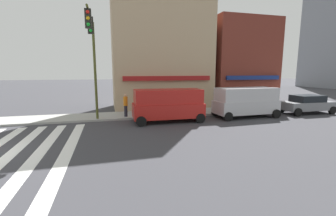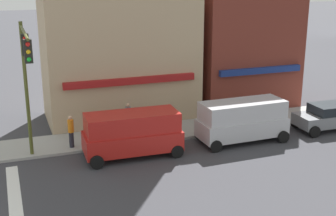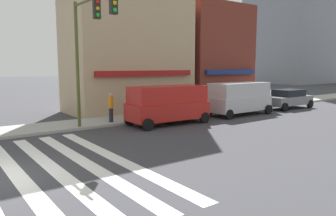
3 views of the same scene
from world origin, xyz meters
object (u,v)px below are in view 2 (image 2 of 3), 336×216
Objects in this scene: pedestrian_grey_coat at (128,117)px; fire_hydrant at (101,137)px; van_silver at (242,120)px; van_red at (132,133)px; sedan_grey at (331,116)px; traffic_signal at (26,68)px; pedestrian_orange_vest at (71,131)px.

fire_hydrant is at bearing -174.58° from pedestrian_grey_coat.
van_red is at bearing 178.55° from van_silver.
sedan_grey is 5.27× the size of fire_hydrant.
van_red is at bearing -178.72° from sedan_grey.
van_silver is (11.33, 0.04, -3.73)m from traffic_signal.
pedestrian_orange_vest is (-15.29, 1.96, 0.23)m from sedan_grey.
van_red is 3.47m from pedestrian_orange_vest.
van_silver is 7.90m from fire_hydrant.
fire_hydrant is (-13.75, 1.70, -0.23)m from sedan_grey.
sedan_grey is 13.85m from fire_hydrant.
fire_hydrant is at bearing 122.06° from pedestrian_orange_vest.
van_silver is 6.58m from pedestrian_grey_coat.
traffic_signal is 1.38× the size of van_red.
van_silver is (6.38, 0.00, 0.00)m from van_red.
traffic_signal is at bearing -154.47° from fire_hydrant.
pedestrian_grey_coat reaches higher than sedan_grey.
van_red reaches higher than fire_hydrant.
van_red reaches higher than pedestrian_orange_vest.
pedestrian_orange_vest is at bearing 167.34° from pedestrian_grey_coat.
van_silver is 2.85× the size of pedestrian_orange_vest.
pedestrian_grey_coat is (5.62, 3.30, -3.95)m from traffic_signal.
traffic_signal is 3.94× the size of pedestrian_orange_vest.
van_silver is 1.14× the size of sedan_grey.
pedestrian_grey_coat reaches higher than fire_hydrant.
fire_hydrant is (3.65, 1.74, -4.41)m from traffic_signal.
pedestrian_orange_vest is at bearing 166.55° from van_silver.
van_silver is at bearing -178.72° from sedan_grey.
sedan_grey reaches higher than fire_hydrant.
pedestrian_orange_vest and pedestrian_grey_coat have the same top height.
fire_hydrant is at bearing 174.23° from sedan_grey.
van_silver is at bearing 1.66° from van_red.
pedestrian_orange_vest is (-9.23, 1.96, -0.21)m from van_silver.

